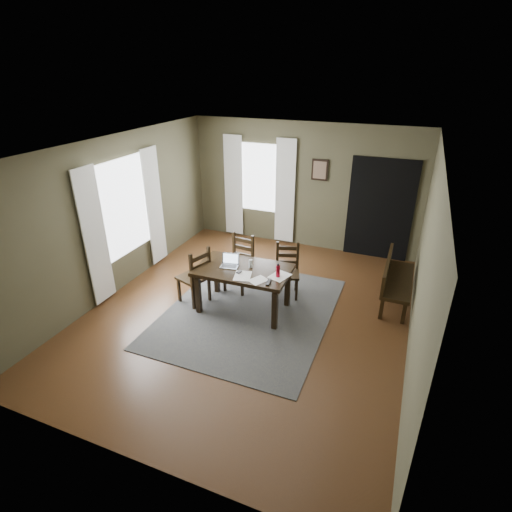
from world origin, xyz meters
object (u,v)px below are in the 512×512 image
at_px(dining_table, 243,274).
at_px(chair_back_left, 240,264).
at_px(water_bottle, 278,271).
at_px(laptop, 230,263).
at_px(chair_end, 195,277).
at_px(bench, 394,277).
at_px(chair_back_right, 287,271).

distance_m(dining_table, chair_back_left, 0.73).
relative_size(dining_table, water_bottle, 6.81).
relative_size(dining_table, laptop, 4.81).
height_order(chair_end, bench, chair_end).
distance_m(chair_back_left, bench, 2.68).
height_order(chair_end, chair_back_right, chair_end).
bearing_deg(dining_table, bench, 25.54).
distance_m(chair_back_right, water_bottle, 0.89).
bearing_deg(chair_end, dining_table, 116.58).
bearing_deg(dining_table, water_bottle, -6.79).
bearing_deg(bench, water_bottle, 126.42).
bearing_deg(chair_end, chair_back_right, 140.86).
distance_m(dining_table, bench, 2.56).
bearing_deg(laptop, chair_back_right, 33.07).
height_order(dining_table, laptop, laptop).
xyz_separation_m(dining_table, laptop, (-0.24, 0.02, 0.14)).
bearing_deg(chair_end, water_bottle, 111.19).
bearing_deg(water_bottle, chair_back_right, 96.70).
distance_m(bench, water_bottle, 2.10).
bearing_deg(water_bottle, dining_table, 175.00).
bearing_deg(bench, laptop, 114.76).
bearing_deg(laptop, bench, 14.41).
xyz_separation_m(bench, water_bottle, (-1.66, -1.23, 0.39)).
bearing_deg(chair_back_right, chair_back_left, 169.15).
xyz_separation_m(dining_table, chair_back_left, (-0.35, 0.62, -0.17)).
relative_size(dining_table, bench, 1.09).
bearing_deg(water_bottle, chair_back_left, 144.93).
distance_m(chair_back_left, laptop, 0.69).
bearing_deg(bench, chair_end, 112.54).
xyz_separation_m(chair_back_left, bench, (2.62, 0.56, -0.02)).
bearing_deg(bench, dining_table, 117.33).
relative_size(chair_end, chair_back_left, 1.01).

